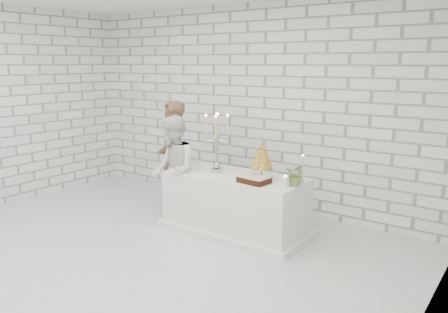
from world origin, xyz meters
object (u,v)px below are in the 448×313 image
Objects in this scene: groom at (172,158)px; candelabra at (217,143)px; cake_table at (235,203)px; bride at (173,171)px; croquembouche at (262,161)px.

candelabra is (0.85, -0.08, 0.33)m from groom.
bride is at bearing -163.21° from cake_table.
groom reaches higher than candelabra.
bride is at bearing -154.29° from candelabra.
bride is 3.35× the size of croquembouche.
croquembouche is at bearing 57.82° from bride.
cake_table is at bearing -1.33° from candelabra.
candelabra is at bearing 69.60° from bride.
groom is 2.09× the size of candelabra.
groom is 1.10× the size of bride.
candelabra is at bearing -176.67° from croquembouche.
groom is 0.47m from bride.
bride is (0.32, -0.34, -0.07)m from groom.
croquembouche is at bearing 3.33° from candelabra.
cake_table is 0.94m from bride.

